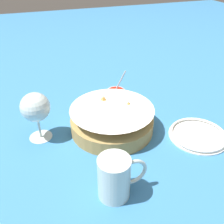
% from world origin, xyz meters
% --- Properties ---
extents(ground_plane, '(4.00, 4.00, 0.00)m').
position_xyz_m(ground_plane, '(0.00, 0.00, 0.00)').
color(ground_plane, teal).
extents(food_basket, '(0.26, 0.26, 0.09)m').
position_xyz_m(food_basket, '(0.04, 0.02, 0.04)').
color(food_basket, '#B2894C').
rests_on(food_basket, ground_plane).
extents(sauce_cup, '(0.07, 0.07, 0.11)m').
position_xyz_m(sauce_cup, '(0.12, 0.21, 0.02)').
color(sauce_cup, '#B7B7BC').
rests_on(sauce_cup, ground_plane).
extents(wine_glass, '(0.09, 0.09, 0.15)m').
position_xyz_m(wine_glass, '(-0.18, 0.06, 0.10)').
color(wine_glass, silver).
rests_on(wine_glass, ground_plane).
extents(beer_mug, '(0.12, 0.08, 0.11)m').
position_xyz_m(beer_mug, '(-0.04, -0.22, 0.05)').
color(beer_mug, silver).
rests_on(beer_mug, ground_plane).
extents(side_plate, '(0.18, 0.18, 0.01)m').
position_xyz_m(side_plate, '(0.27, -0.11, 0.01)').
color(side_plate, white).
rests_on(side_plate, ground_plane).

